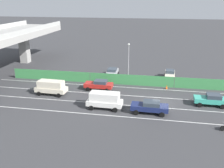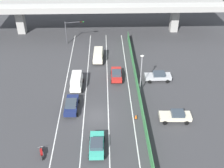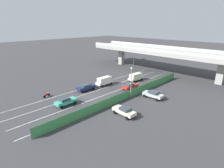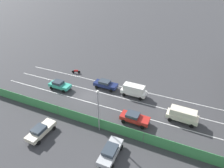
% 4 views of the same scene
% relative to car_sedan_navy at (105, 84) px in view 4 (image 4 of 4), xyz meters
% --- Properties ---
extents(ground_plane, '(300.00, 300.00, 0.00)m').
position_rel_car_sedan_navy_xyz_m(ground_plane, '(3.68, -1.49, -0.89)').
color(ground_plane, '#38383A').
extents(lane_line_left_edge, '(0.14, 46.17, 0.01)m').
position_rel_car_sedan_navy_xyz_m(lane_line_left_edge, '(-1.68, 3.60, -0.88)').
color(lane_line_left_edge, silver).
rests_on(lane_line_left_edge, ground).
extents(lane_line_mid_left, '(0.14, 46.17, 0.01)m').
position_rel_car_sedan_navy_xyz_m(lane_line_mid_left, '(1.89, 3.60, -0.88)').
color(lane_line_mid_left, silver).
rests_on(lane_line_mid_left, ground).
extents(lane_line_mid_right, '(0.14, 46.17, 0.01)m').
position_rel_car_sedan_navy_xyz_m(lane_line_mid_right, '(5.46, 3.60, -0.88)').
color(lane_line_mid_right, silver).
rests_on(lane_line_mid_right, ground).
extents(lane_line_right_edge, '(0.14, 46.17, 0.01)m').
position_rel_car_sedan_navy_xyz_m(lane_line_right_edge, '(9.03, 3.60, -0.88)').
color(lane_line_right_edge, silver).
rests_on(lane_line_right_edge, ground).
extents(green_fence, '(0.10, 42.27, 1.78)m').
position_rel_car_sedan_navy_xyz_m(green_fence, '(10.35, 3.60, 0.00)').
color(green_fence, '#3D8E4C').
rests_on(green_fence, ground).
extents(car_sedan_navy, '(2.07, 4.68, 1.59)m').
position_rel_car_sedan_navy_xyz_m(car_sedan_navy, '(0.00, 0.00, 0.00)').
color(car_sedan_navy, navy).
rests_on(car_sedan_navy, ground).
extents(car_taxi_teal, '(2.02, 4.32, 1.64)m').
position_rel_car_sedan_navy_xyz_m(car_taxi_teal, '(3.90, -8.00, 0.01)').
color(car_taxi_teal, teal).
rests_on(car_taxi_teal, ground).
extents(car_van_white, '(2.10, 4.67, 2.22)m').
position_rel_car_sedan_navy_xyz_m(car_van_white, '(0.31, 5.89, 0.37)').
color(car_van_white, silver).
rests_on(car_van_white, ground).
extents(car_sedan_red, '(2.06, 4.44, 1.60)m').
position_rel_car_sedan_navy_xyz_m(car_sedan_red, '(7.07, 8.25, 0.00)').
color(car_sedan_red, red).
rests_on(car_sedan_red, ground).
extents(car_van_cream, '(2.21, 4.73, 2.15)m').
position_rel_car_sedan_navy_xyz_m(car_van_cream, '(3.82, 14.85, 0.33)').
color(car_van_cream, beige).
rests_on(car_van_cream, ground).
extents(motorcycle, '(0.80, 1.89, 0.93)m').
position_rel_car_sedan_navy_xyz_m(motorcycle, '(-2.90, -8.69, -0.43)').
color(motorcycle, black).
rests_on(motorcycle, ground).
extents(parked_sedan_cream, '(4.53, 2.06, 1.59)m').
position_rel_car_sedan_navy_xyz_m(parked_sedan_cream, '(14.95, -2.86, -0.01)').
color(parked_sedan_cream, beige).
rests_on(parked_sedan_cream, ground).
extents(parked_wagon_silver, '(4.54, 2.02, 1.59)m').
position_rel_car_sedan_navy_xyz_m(parked_wagon_silver, '(14.24, 7.52, 0.00)').
color(parked_wagon_silver, '#B2B5B7').
rests_on(parked_wagon_silver, ground).
extents(street_lamp, '(0.60, 0.36, 6.88)m').
position_rel_car_sedan_navy_xyz_m(street_lamp, '(10.71, 4.13, 3.31)').
color(street_lamp, gray).
rests_on(street_lamp, ground).
extents(traffic_cone, '(0.47, 0.47, 0.69)m').
position_rel_car_sedan_navy_xyz_m(traffic_cone, '(9.43, -2.23, -0.57)').
color(traffic_cone, orange).
rests_on(traffic_cone, ground).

